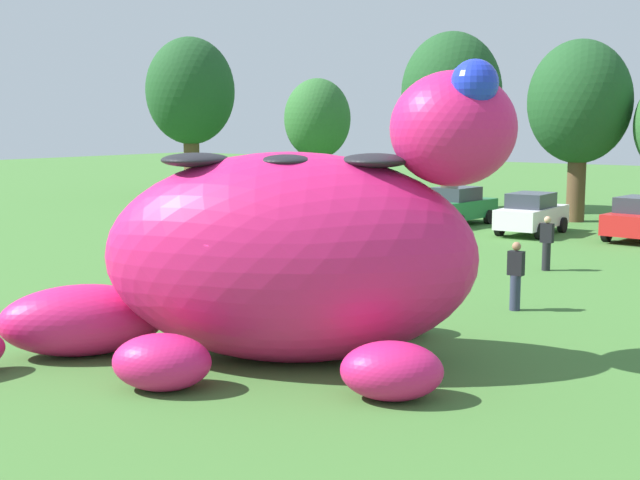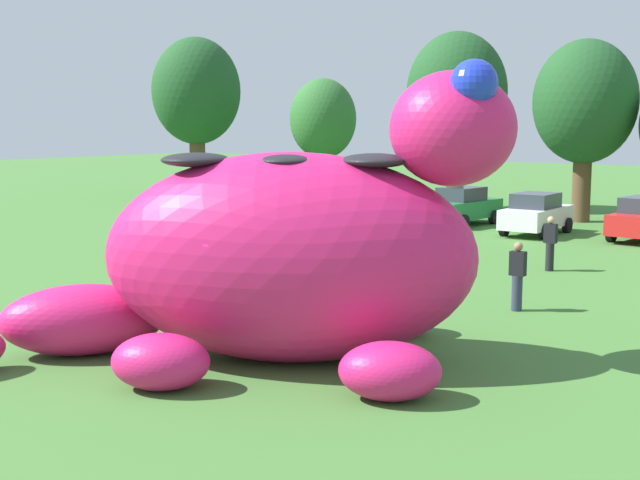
{
  "view_description": "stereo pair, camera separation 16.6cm",
  "coord_description": "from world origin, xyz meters",
  "px_view_note": "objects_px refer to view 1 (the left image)",
  "views": [
    {
      "loc": [
        11.49,
        -12.08,
        4.65
      ],
      "look_at": [
        1.46,
        1.83,
        2.26
      ],
      "focal_mm": 48.16,
      "sensor_mm": 36.0,
      "label": 1
    },
    {
      "loc": [
        11.63,
        -11.98,
        4.65
      ],
      "look_at": [
        1.46,
        1.83,
        2.26
      ],
      "focal_mm": 48.16,
      "sensor_mm": 36.0,
      "label": 2
    }
  ],
  "objects_px": {
    "giant_inflatable_creature": "(289,254)",
    "spectator_near_inflatable": "(516,276)",
    "car_green": "(458,206)",
    "car_silver": "(364,203)",
    "car_white": "(532,214)",
    "spectator_mid_field": "(547,244)"
  },
  "relations": [
    {
      "from": "giant_inflatable_creature",
      "to": "spectator_near_inflatable",
      "type": "relative_size",
      "value": 5.52
    },
    {
      "from": "giant_inflatable_creature",
      "to": "car_white",
      "type": "relative_size",
      "value": 2.29
    },
    {
      "from": "giant_inflatable_creature",
      "to": "car_white",
      "type": "bearing_deg",
      "value": 99.42
    },
    {
      "from": "car_white",
      "to": "spectator_near_inflatable",
      "type": "height_order",
      "value": "car_white"
    },
    {
      "from": "spectator_mid_field",
      "to": "car_white",
      "type": "bearing_deg",
      "value": 115.04
    },
    {
      "from": "car_green",
      "to": "car_silver",
      "type": "bearing_deg",
      "value": -165.86
    },
    {
      "from": "giant_inflatable_creature",
      "to": "car_silver",
      "type": "height_order",
      "value": "giant_inflatable_creature"
    },
    {
      "from": "spectator_near_inflatable",
      "to": "car_silver",
      "type": "bearing_deg",
      "value": 134.01
    },
    {
      "from": "car_silver",
      "to": "car_green",
      "type": "height_order",
      "value": "same"
    },
    {
      "from": "car_white",
      "to": "spectator_near_inflatable",
      "type": "relative_size",
      "value": 2.41
    },
    {
      "from": "car_silver",
      "to": "car_white",
      "type": "relative_size",
      "value": 1.04
    },
    {
      "from": "giant_inflatable_creature",
      "to": "car_silver",
      "type": "distance_m",
      "value": 23.79
    },
    {
      "from": "car_green",
      "to": "giant_inflatable_creature",
      "type": "bearing_deg",
      "value": -71.36
    },
    {
      "from": "car_white",
      "to": "car_silver",
      "type": "bearing_deg",
      "value": 179.97
    },
    {
      "from": "spectator_near_inflatable",
      "to": "spectator_mid_field",
      "type": "distance_m",
      "value": 6.13
    },
    {
      "from": "spectator_mid_field",
      "to": "giant_inflatable_creature",
      "type": "bearing_deg",
      "value": -91.3
    },
    {
      "from": "car_white",
      "to": "car_green",
      "type": "bearing_deg",
      "value": 164.45
    },
    {
      "from": "car_white",
      "to": "giant_inflatable_creature",
      "type": "bearing_deg",
      "value": -80.58
    },
    {
      "from": "car_white",
      "to": "spectator_mid_field",
      "type": "xyz_separation_m",
      "value": [
        3.73,
        -7.97,
        -0.01
      ]
    },
    {
      "from": "car_silver",
      "to": "car_white",
      "type": "distance_m",
      "value": 8.22
    },
    {
      "from": "car_green",
      "to": "spectator_near_inflatable",
      "type": "xyz_separation_m",
      "value": [
        9.14,
        -15.0,
        -0.01
      ]
    },
    {
      "from": "car_silver",
      "to": "car_white",
      "type": "bearing_deg",
      "value": -0.03
    }
  ]
}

